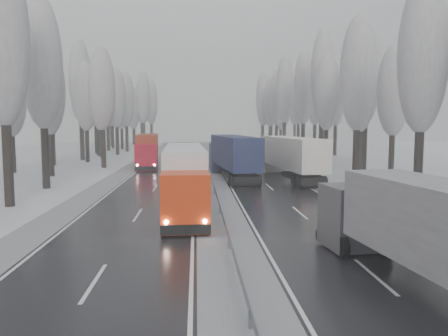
{
  "coord_description": "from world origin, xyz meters",
  "views": [
    {
      "loc": [
        -1.5,
        -15.72,
        5.76
      ],
      "look_at": [
        0.79,
        20.06,
        2.2
      ],
      "focal_mm": 35.0,
      "sensor_mm": 36.0,
      "label": 1
    }
  ],
  "objects": [
    {
      "name": "truck_cream_box",
      "position": [
        8.21,
        29.62,
        2.61
      ],
      "size": [
        4.43,
        17.57,
        4.47
      ],
      "rotation": [
        0.0,
        0.0,
        0.1
      ],
      "color": "beige",
      "rests_on": "ground"
    },
    {
      "name": "tree_73",
      "position": [
        -21.82,
        92.54,
        11.11
      ],
      "size": [
        3.6,
        3.6,
        17.22
      ],
      "color": "black",
      "rests_on": "ground"
    },
    {
      "name": "tree_69",
      "position": [
        -21.42,
        73.11,
        12.46
      ],
      "size": [
        3.6,
        3.6,
        19.35
      ],
      "color": "black",
      "rests_on": "ground"
    },
    {
      "name": "tree_16",
      "position": [
        15.04,
        15.67,
        10.67
      ],
      "size": [
        3.6,
        3.6,
        16.53
      ],
      "color": "black",
      "rests_on": "ground"
    },
    {
      "name": "tree_33",
      "position": [
        19.77,
        93.21,
        9.26
      ],
      "size": [
        3.6,
        3.6,
        14.33
      ],
      "color": "black",
      "rests_on": "ground"
    },
    {
      "name": "tree_28",
      "position": [
        16.34,
        71.95,
        12.64
      ],
      "size": [
        3.6,
        3.6,
        19.62
      ],
      "color": "black",
      "rests_on": "ground"
    },
    {
      "name": "tree_63",
      "position": [
        -21.85,
        47.73,
        10.89
      ],
      "size": [
        3.6,
        3.6,
        16.88
      ],
      "color": "black",
      "rests_on": "ground"
    },
    {
      "name": "tree_21",
      "position": [
        20.12,
        39.17,
        12.0
      ],
      "size": [
        3.6,
        3.6,
        18.62
      ],
      "color": "black",
      "rests_on": "ground"
    },
    {
      "name": "tree_60",
      "position": [
        -17.75,
        34.2,
        9.59
      ],
      "size": [
        3.6,
        3.6,
        14.84
      ],
      "color": "black",
      "rests_on": "ground"
    },
    {
      "name": "tree_25",
      "position": [
        24.81,
        55.02,
        12.52
      ],
      "size": [
        3.6,
        3.6,
        19.44
      ],
      "color": "black",
      "rests_on": "ground"
    },
    {
      "name": "carriageway_left",
      "position": [
        -5.25,
        30.0,
        0.01
      ],
      "size": [
        7.5,
        200.0,
        0.03
      ],
      "primitive_type": "cube",
      "color": "black",
      "rests_on": "ground"
    },
    {
      "name": "tree_38",
      "position": [
        18.73,
        116.73,
        11.59
      ],
      "size": [
        3.6,
        3.6,
        17.97
      ],
      "color": "black",
      "rests_on": "ground"
    },
    {
      "name": "tree_65",
      "position": [
        -20.05,
        56.71,
        12.55
      ],
      "size": [
        3.6,
        3.6,
        19.48
      ],
      "color": "black",
      "rests_on": "ground"
    },
    {
      "name": "tree_39",
      "position": [
        21.55,
        120.73,
        10.45
      ],
      "size": [
        3.6,
        3.6,
        16.19
      ],
      "color": "black",
      "rests_on": "ground"
    },
    {
      "name": "tree_71",
      "position": [
        -21.09,
        83.19,
        12.63
      ],
      "size": [
        3.6,
        3.6,
        19.61
      ],
      "color": "black",
      "rests_on": "ground"
    },
    {
      "name": "tree_58",
      "position": [
        -15.13,
        24.57,
        11.1
      ],
      "size": [
        3.6,
        3.6,
        17.21
      ],
      "color": "black",
      "rests_on": "ground"
    },
    {
      "name": "carriageway_right",
      "position": [
        5.25,
        30.0,
        0.01
      ],
      "size": [
        7.5,
        200.0,
        0.03
      ],
      "primitive_type": "cube",
      "color": "black",
      "rests_on": "ground"
    },
    {
      "name": "tree_78",
      "position": [
        -17.56,
        115.31,
        12.59
      ],
      "size": [
        3.6,
        3.6,
        19.55
      ],
      "color": "black",
      "rests_on": "ground"
    },
    {
      "name": "tree_75",
      "position": [
        -24.2,
        103.33,
        11.99
      ],
      "size": [
        3.6,
        3.6,
        18.6
      ],
      "color": "black",
      "rests_on": "ground"
    },
    {
      "name": "tree_61",
      "position": [
        -23.52,
        38.2,
        9.02
      ],
      "size": [
        3.6,
        3.6,
        13.95
      ],
      "color": "black",
      "rests_on": "ground"
    },
    {
      "name": "tree_23",
      "position": [
        23.31,
        49.6,
        8.77
      ],
      "size": [
        3.6,
        3.6,
        13.55
      ],
      "color": "black",
      "rests_on": "ground"
    },
    {
      "name": "tree_29",
      "position": [
        23.71,
        75.95,
        11.67
      ],
      "size": [
        3.6,
        3.6,
        18.11
      ],
      "color": "black",
      "rests_on": "ground"
    },
    {
      "name": "tree_79",
      "position": [
        -20.33,
        119.31,
        11.01
      ],
      "size": [
        3.6,
        3.6,
        17.07
      ],
      "color": "black",
      "rests_on": "ground"
    },
    {
      "name": "tree_67",
      "position": [
        -19.54,
        66.35,
        11.03
      ],
      "size": [
        3.6,
        3.6,
        17.09
      ],
      "color": "black",
      "rests_on": "ground"
    },
    {
      "name": "tree_30",
      "position": [
        16.56,
        81.7,
        11.52
      ],
      "size": [
        3.6,
        3.6,
        17.86
      ],
      "color": "black",
      "rests_on": "ground"
    },
    {
      "name": "tree_76",
      "position": [
        -14.05,
        108.72,
        11.95
      ],
      "size": [
        3.6,
        3.6,
        18.55
      ],
      "color": "black",
      "rests_on": "ground"
    },
    {
      "name": "tree_70",
      "position": [
        -16.33,
        79.19,
        11.03
      ],
      "size": [
        3.6,
        3.6,
        17.09
      ],
      "color": "black",
      "rests_on": "ground"
    },
    {
      "name": "shoulder_left",
      "position": [
        -10.2,
        30.0,
        0.02
      ],
      "size": [
        2.4,
        200.0,
        0.04
      ],
      "primitive_type": "cube",
      "color": "#919398",
      "rests_on": "ground"
    },
    {
      "name": "truck_red_white",
      "position": [
        -2.3,
        14.09,
        2.46
      ],
      "size": [
        3.09,
        16.5,
        4.21
      ],
      "rotation": [
        0.0,
        0.0,
        0.03
      ],
      "color": "red",
      "rests_on": "ground"
    },
    {
      "name": "tree_19",
      "position": [
        20.02,
        31.03,
        9.42
      ],
      "size": [
        3.6,
        3.6,
        14.57
      ],
      "color": "black",
      "rests_on": "ground"
    },
    {
      "name": "tree_34",
      "position": [
        15.73,
        96.32,
        11.37
      ],
      "size": [
        3.6,
        3.6,
        17.63
      ],
      "color": "black",
      "rests_on": "ground"
    },
    {
      "name": "tree_66",
      "position": [
        -18.16,
        62.35,
        9.84
      ],
      "size": [
        3.6,
        3.6,
        15.23
      ],
      "color": "black",
      "rests_on": "ground"
    },
    {
      "name": "tree_32",
      "position": [
        16.63,
        89.21,
        11.18
      ],
      "size": [
        3.6,
        3.6,
        17.33
      ],
      "color": "black",
      "rests_on": "ground"
    },
    {
      "name": "tree_74",
      "position": [
        -15.07,
        99.33,
        12.67
      ],
      "size": [
        3.6,
        3.6,
        19.68
      ],
      "color": "black",
      "rests_on": "ground"
    },
    {
      "name": "tree_20",
      "position": [
        17.9,
        35.17,
        10.14
      ],
      "size": [
        3.6,
        3.6,
        15.71
      ],
      "color": "black",
      "rests_on": "ground"
    },
    {
      "name": "tree_36",
      "position": [
        17.04,
        106.16,
        13.02
      ],
      "size": [
        3.6,
        3.6,
        20.23
      ],
      "color": "black",
      "rests_on": "ground"
    },
    {
      "name": "tree_31",
      "position": [
        22.48,
        85.7,
        11.97
      ],
      "size": [
        3.6,
        3.6,
        18.58
      ],
      "color": "black",
      "rests_on": "ground"
    },
    {
      "name": "tree_37",
      "position": [
        24.02,
        110.16,
        10.56
      ],
      "size": [
        3.6,
        3.6,
        16.37
      ],
      "color": "black",
      "rests_on": "ground"
    },
    {
      "name": "tree_77",
      "position": [
        -19.66,
        112.72,
        9.26
      ],
      "size": [
        3.6,
        3.6,
        14.32
      ],
      "color": "black",
      "rests_on": "ground"
    },
    {
      "name": "tree_27",
      "position": [
        24.72,
        65.27,
        11.36
      ],
      "size": [
        3.6,
        3.6,
        17.62
      ],
      "color": "black",
      "rests_on": "ground"
    },
    {
      "name": "tree_62",
      "position": [
        -13.94,
        43.73,
        10.36
      ],
      "size": [
        3.6,
        3.6,
        16.04
      ],
      "color": "black",
      "rests_on": "ground"
    },
    {
      "name": "tree_68",
      "position": [
        -16.58,
        69.11,
        10.75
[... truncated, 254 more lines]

